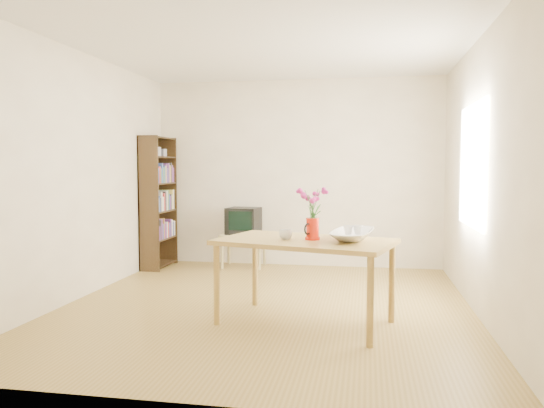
% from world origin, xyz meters
% --- Properties ---
extents(room, '(4.50, 4.50, 4.50)m').
position_xyz_m(room, '(0.03, 0.00, 1.30)').
color(room, olive).
rests_on(room, ground).
extents(table, '(1.66, 1.22, 0.75)m').
position_xyz_m(table, '(0.45, -0.53, 0.67)').
color(table, olive).
rests_on(table, ground).
extents(tv_stand, '(0.60, 0.45, 0.46)m').
position_xyz_m(tv_stand, '(-0.70, 1.97, 0.39)').
color(tv_stand, tan).
rests_on(tv_stand, ground).
extents(bookshelf, '(0.28, 0.70, 1.80)m').
position_xyz_m(bookshelf, '(-1.85, 1.75, 0.84)').
color(bookshelf, black).
rests_on(bookshelf, ground).
extents(pitcher, '(0.13, 0.19, 0.20)m').
position_xyz_m(pitcher, '(0.51, -0.53, 0.84)').
color(pitcher, red).
rests_on(pitcher, table).
extents(flowers, '(0.22, 0.22, 0.31)m').
position_xyz_m(flowers, '(0.51, -0.53, 1.09)').
color(flowers, '#D7329D').
rests_on(flowers, pitcher).
extents(mug, '(0.14, 0.14, 0.09)m').
position_xyz_m(mug, '(0.28, -0.57, 0.79)').
color(mug, white).
rests_on(mug, table).
extents(bowl, '(0.58, 0.58, 0.48)m').
position_xyz_m(bowl, '(0.86, -0.44, 0.99)').
color(bowl, white).
rests_on(bowl, table).
extents(teacup_a, '(0.09, 0.09, 0.07)m').
position_xyz_m(teacup_a, '(0.82, -0.44, 0.94)').
color(teacup_a, white).
rests_on(teacup_a, bowl).
extents(teacup_b, '(0.08, 0.08, 0.07)m').
position_xyz_m(teacup_b, '(0.90, -0.42, 0.94)').
color(teacup_b, white).
rests_on(teacup_b, bowl).
extents(television, '(0.46, 0.43, 0.37)m').
position_xyz_m(television, '(-0.70, 1.98, 0.65)').
color(television, black).
rests_on(television, tv_stand).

